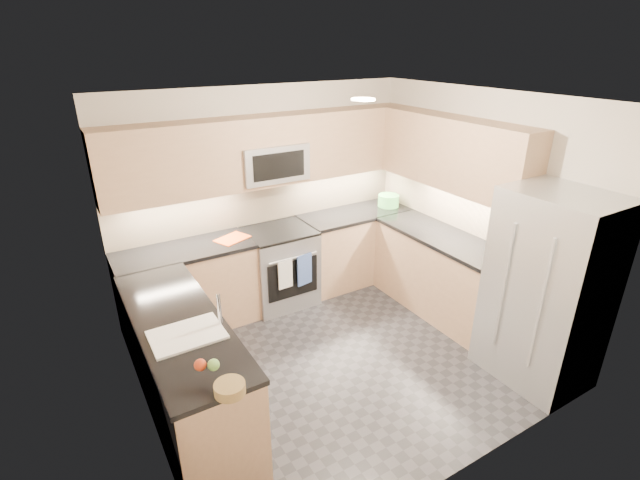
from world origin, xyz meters
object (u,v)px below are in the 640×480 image
at_px(gas_range, 280,267).
at_px(refrigerator, 547,290).
at_px(cutting_board, 232,239).
at_px(fruit_basket, 230,388).
at_px(utensil_bowl, 388,201).
at_px(microwave, 271,162).

relative_size(gas_range, refrigerator, 0.51).
relative_size(cutting_board, fruit_basket, 1.79).
bearing_deg(fruit_basket, utensil_bowl, 36.47).
distance_m(gas_range, microwave, 1.25).
relative_size(gas_range, microwave, 1.20).
bearing_deg(gas_range, cutting_board, 179.62).
relative_size(microwave, cutting_board, 2.19).
xyz_separation_m(gas_range, utensil_bowl, (1.58, -0.02, 0.56)).
height_order(gas_range, utensil_bowl, utensil_bowl).
distance_m(refrigerator, fruit_basket, 2.90).
xyz_separation_m(cutting_board, fruit_basket, (-0.89, -2.26, 0.03)).
height_order(gas_range, refrigerator, refrigerator).
bearing_deg(utensil_bowl, gas_range, 179.43).
distance_m(cutting_board, fruit_basket, 2.43).
bearing_deg(cutting_board, refrigerator, -50.44).
bearing_deg(refrigerator, gas_range, 120.88).
height_order(microwave, cutting_board, microwave).
relative_size(microwave, fruit_basket, 3.91).
bearing_deg(refrigerator, microwave, 119.62).
xyz_separation_m(utensil_bowl, cutting_board, (-2.14, 0.02, -0.07)).
bearing_deg(microwave, refrigerator, -60.38).
bearing_deg(utensil_bowl, refrigerator, -93.21).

